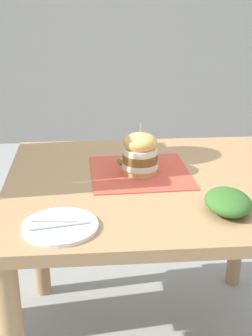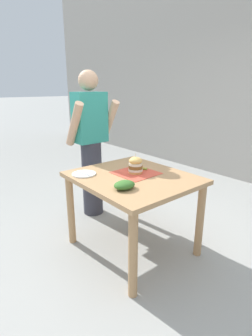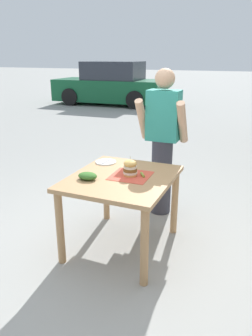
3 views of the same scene
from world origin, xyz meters
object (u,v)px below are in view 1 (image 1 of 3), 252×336
pickle_spear (129,159)px  side_plate_with_forks (60,226)px  sandwich (140,153)px  side_salad (228,202)px  patio_table (153,210)px

pickle_spear → side_plate_with_forks: size_ratio=0.44×
sandwich → side_salad: 0.40m
sandwich → pickle_spear: (0.11, 0.03, -0.06)m
side_plate_with_forks → side_salad: size_ratio=1.22×
sandwich → side_plate_with_forks: 0.48m
pickle_spear → side_salad: side_salad is taller
patio_table → side_plate_with_forks: (-0.32, 0.32, 0.12)m
sandwich → side_salad: (-0.32, -0.23, -0.05)m
pickle_spear → side_salad: 0.51m
sandwich → pickle_spear: 0.13m
sandwich → patio_table: bearing=-147.2°
side_plate_with_forks → side_salad: side_salad is taller
patio_table → pickle_spear: 0.24m
patio_table → pickle_spear: (0.18, 0.07, 0.13)m
side_salad → pickle_spear: bearing=31.4°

